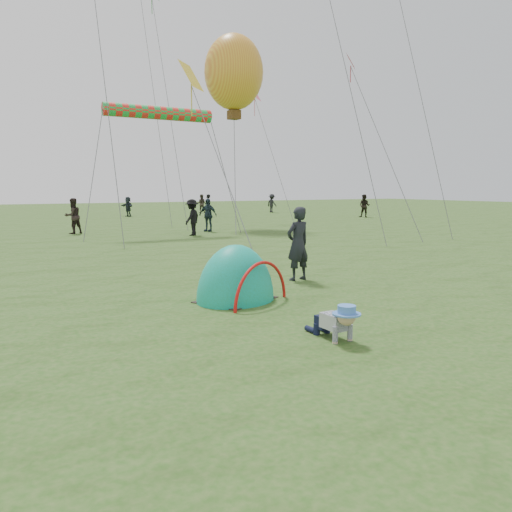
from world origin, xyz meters
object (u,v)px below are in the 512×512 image
crawling_toddler (337,321)px  balloon_kite (234,77)px  popup_tent (236,300)px  standing_adult (298,244)px

crawling_toddler → balloon_kite: bearing=66.3°
crawling_toddler → popup_tent: popup_tent is taller
popup_tent → balloon_kite: 21.77m
popup_tent → standing_adult: size_ratio=1.26×
standing_adult → popup_tent: bearing=19.6°
popup_tent → balloon_kite: balloon_kite is taller
popup_tent → standing_adult: 2.84m
crawling_toddler → popup_tent: bearing=91.3°
crawling_toddler → standing_adult: bearing=62.1°
crawling_toddler → balloon_kite: 24.29m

